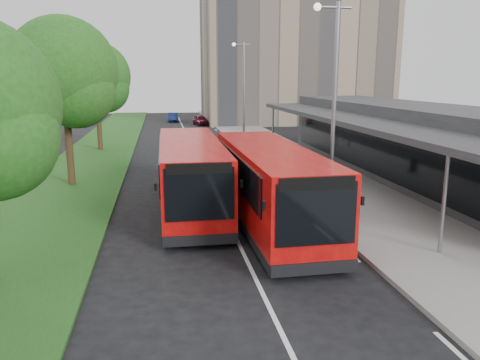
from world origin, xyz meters
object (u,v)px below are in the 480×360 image
object	(u,v)px
tree_mid	(64,78)
bus_main	(269,186)
tree_far	(96,81)
bollard	(260,142)
litter_bin	(302,169)
bus_second	(191,174)
car_far	(173,117)
lamp_post_far	(243,87)
lamp_post_near	(332,96)
car_near	(201,120)

from	to	relation	value
tree_mid	bus_main	distance (m)	12.29
tree_far	bollard	xyz separation A→B (m)	(11.93, -2.13, -4.55)
bollard	litter_bin	bearing A→B (deg)	-88.77
bus_second	bollard	bearing A→B (deg)	68.18
litter_bin	car_far	xyz separation A→B (m)	(-6.07, 35.60, 0.02)
tree_far	bus_main	xyz separation A→B (m)	(8.47, -20.00, -3.68)
lamp_post_far	bus_second	bearing A→B (deg)	-106.44
litter_bin	bollard	world-z (taller)	bollard
lamp_post_far	bollard	distance (m)	5.17
tree_far	bus_second	world-z (taller)	tree_far
bollard	bus_main	bearing A→B (deg)	-100.96
lamp_post_near	bus_second	xyz separation A→B (m)	(-5.39, 1.74, -3.24)
lamp_post_near	bus_main	bearing A→B (deg)	-160.31
bus_main	bollard	xyz separation A→B (m)	(3.46, 17.87, -0.86)
tree_far	bus_main	bearing A→B (deg)	-67.05
bollard	bus_second	bearing A→B (deg)	-112.19
lamp_post_far	bus_main	size ratio (longest dim) A/B	0.77
car_far	lamp_post_far	bearing A→B (deg)	-76.51
bus_main	bollard	distance (m)	18.22
tree_mid	lamp_post_near	xyz separation A→B (m)	(11.13, -7.05, -0.68)
lamp_post_far	car_far	size ratio (longest dim) A/B	2.38
tree_far	bus_second	distance (m)	18.61
bus_second	car_far	xyz separation A→B (m)	(0.34, 40.75, -0.93)
bus_second	litter_bin	size ratio (longest dim) A/B	13.31
lamp_post_far	bus_main	xyz separation A→B (m)	(-2.66, -20.95, -3.21)
bus_main	car_near	xyz separation A→B (m)	(0.69, 38.34, -0.93)
bus_main	car_far	size ratio (longest dim) A/B	3.09
bus_second	car_far	distance (m)	40.77
car_far	car_near	bearing A→B (deg)	-58.01
tree_mid	bollard	distance (m)	16.20
bus_main	litter_bin	size ratio (longest dim) A/B	13.55
tree_far	litter_bin	bearing A→B (deg)	-45.04
lamp_post_far	car_far	world-z (taller)	lamp_post_far
litter_bin	tree_mid	bearing A→B (deg)	179.23
bollard	car_near	xyz separation A→B (m)	(-2.77, 20.47, -0.06)
car_near	car_far	world-z (taller)	car_near
litter_bin	lamp_post_near	bearing A→B (deg)	-98.41
bus_main	lamp_post_far	bearing A→B (deg)	82.01
litter_bin	bollard	size ratio (longest dim) A/B	0.79
bus_second	car_near	bearing A→B (deg)	84.88
car_near	tree_mid	bearing A→B (deg)	-115.59
bus_second	litter_bin	bearing A→B (deg)	39.18
litter_bin	car_far	bearing A→B (deg)	99.67
bus_second	bollard	distance (m)	16.42
tree_mid	litter_bin	bearing A→B (deg)	-0.77
litter_bin	car_far	size ratio (longest dim) A/B	0.23
litter_bin	tree_far	bearing A→B (deg)	134.96
car_far	bus_second	bearing A→B (deg)	-89.64
bus_second	bollard	size ratio (longest dim) A/B	10.46
bus_second	lamp_post_far	bearing A→B (deg)	73.93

